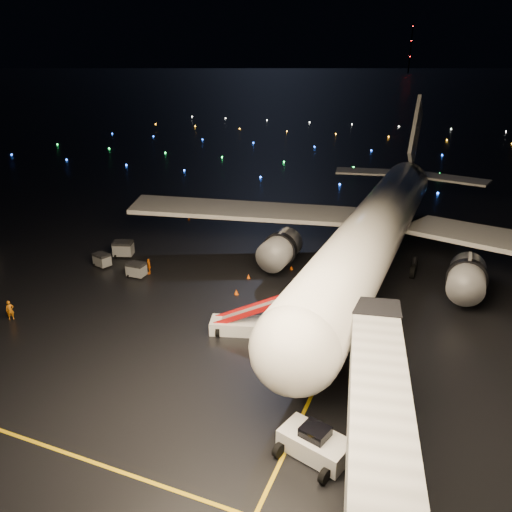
{
  "coord_description": "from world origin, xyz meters",
  "views": [
    {
      "loc": [
        19.07,
        -27.31,
        21.98
      ],
      "look_at": [
        3.27,
        12.0,
        5.0
      ],
      "focal_mm": 35.0,
      "sensor_mm": 36.0,
      "label": 1
    }
  ],
  "objects_px": {
    "airliner": "(384,192)",
    "crew_c": "(149,266)",
    "belt_loader": "(240,313)",
    "crew_a": "(10,310)",
    "baggage_cart_2": "(102,260)",
    "baggage_cart_0": "(123,249)",
    "pushback_tug": "(315,441)",
    "baggage_cart_1": "(136,270)"
  },
  "relations": [
    {
      "from": "baggage_cart_0",
      "to": "baggage_cart_1",
      "type": "relative_size",
      "value": 1.17
    },
    {
      "from": "airliner",
      "to": "belt_loader",
      "type": "distance_m",
      "value": 22.4
    },
    {
      "from": "airliner",
      "to": "baggage_cart_0",
      "type": "relative_size",
      "value": 27.08
    },
    {
      "from": "baggage_cart_1",
      "to": "pushback_tug",
      "type": "bearing_deg",
      "value": -36.39
    },
    {
      "from": "baggage_cart_1",
      "to": "baggage_cart_2",
      "type": "height_order",
      "value": "baggage_cart_1"
    },
    {
      "from": "pushback_tug",
      "to": "baggage_cart_2",
      "type": "height_order",
      "value": "pushback_tug"
    },
    {
      "from": "crew_a",
      "to": "crew_c",
      "type": "relative_size",
      "value": 1.05
    },
    {
      "from": "crew_c",
      "to": "baggage_cart_1",
      "type": "relative_size",
      "value": 0.93
    },
    {
      "from": "pushback_tug",
      "to": "crew_a",
      "type": "bearing_deg",
      "value": -174.19
    },
    {
      "from": "airliner",
      "to": "pushback_tug",
      "type": "height_order",
      "value": "airliner"
    },
    {
      "from": "baggage_cart_1",
      "to": "airliner",
      "type": "bearing_deg",
      "value": 28.99
    },
    {
      "from": "belt_loader",
      "to": "crew_a",
      "type": "xyz_separation_m",
      "value": [
        -19.97,
        -5.66,
        -0.88
      ]
    },
    {
      "from": "pushback_tug",
      "to": "baggage_cart_2",
      "type": "relative_size",
      "value": 2.27
    },
    {
      "from": "pushback_tug",
      "to": "crew_c",
      "type": "distance_m",
      "value": 30.53
    },
    {
      "from": "pushback_tug",
      "to": "belt_loader",
      "type": "distance_m",
      "value": 15.01
    },
    {
      "from": "crew_a",
      "to": "crew_c",
      "type": "xyz_separation_m",
      "value": [
        5.86,
        13.3,
        -0.04
      ]
    },
    {
      "from": "crew_c",
      "to": "baggage_cart_0",
      "type": "bearing_deg",
      "value": -159.66
    },
    {
      "from": "baggage_cart_1",
      "to": "baggage_cart_0",
      "type": "bearing_deg",
      "value": 137.03
    },
    {
      "from": "crew_c",
      "to": "crew_a",
      "type": "bearing_deg",
      "value": -63.72
    },
    {
      "from": "crew_c",
      "to": "baggage_cart_0",
      "type": "height_order",
      "value": "baggage_cart_0"
    },
    {
      "from": "belt_loader",
      "to": "crew_a",
      "type": "bearing_deg",
      "value": 178.72
    },
    {
      "from": "airliner",
      "to": "baggage_cart_2",
      "type": "relative_size",
      "value": 32.92
    },
    {
      "from": "crew_a",
      "to": "baggage_cart_2",
      "type": "height_order",
      "value": "crew_a"
    },
    {
      "from": "airliner",
      "to": "crew_c",
      "type": "xyz_separation_m",
      "value": [
        -22.56,
        -12.02,
        -7.57
      ]
    },
    {
      "from": "crew_a",
      "to": "baggage_cart_2",
      "type": "bearing_deg",
      "value": 40.47
    },
    {
      "from": "airliner",
      "to": "baggage_cart_1",
      "type": "relative_size",
      "value": 31.78
    },
    {
      "from": "crew_c",
      "to": "baggage_cart_0",
      "type": "distance_m",
      "value": 6.45
    },
    {
      "from": "crew_a",
      "to": "baggage_cart_2",
      "type": "distance_m",
      "value": 13.04
    },
    {
      "from": "belt_loader",
      "to": "baggage_cart_1",
      "type": "height_order",
      "value": "belt_loader"
    },
    {
      "from": "belt_loader",
      "to": "crew_a",
      "type": "relative_size",
      "value": 4.06
    },
    {
      "from": "airliner",
      "to": "belt_loader",
      "type": "bearing_deg",
      "value": -111.55
    },
    {
      "from": "airliner",
      "to": "baggage_cart_0",
      "type": "bearing_deg",
      "value": -160.92
    },
    {
      "from": "belt_loader",
      "to": "baggage_cart_1",
      "type": "distance_m",
      "value": 16.25
    },
    {
      "from": "belt_loader",
      "to": "baggage_cart_2",
      "type": "xyz_separation_m",
      "value": [
        -20.11,
        7.38,
        -1.02
      ]
    },
    {
      "from": "airliner",
      "to": "crew_a",
      "type": "relative_size",
      "value": 32.77
    },
    {
      "from": "pushback_tug",
      "to": "crew_c",
      "type": "height_order",
      "value": "pushback_tug"
    },
    {
      "from": "baggage_cart_0",
      "to": "baggage_cart_1",
      "type": "height_order",
      "value": "baggage_cart_0"
    },
    {
      "from": "crew_c",
      "to": "baggage_cart_0",
      "type": "xyz_separation_m",
      "value": [
        -5.6,
        3.2,
        0.07
      ]
    },
    {
      "from": "crew_c",
      "to": "baggage_cart_1",
      "type": "bearing_deg",
      "value": -72.6
    },
    {
      "from": "crew_a",
      "to": "airliner",
      "type": "bearing_deg",
      "value": -8.44
    },
    {
      "from": "crew_a",
      "to": "pushback_tug",
      "type": "bearing_deg",
      "value": -61.02
    },
    {
      "from": "pushback_tug",
      "to": "baggage_cart_2",
      "type": "distance_m",
      "value": 35.28
    }
  ]
}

